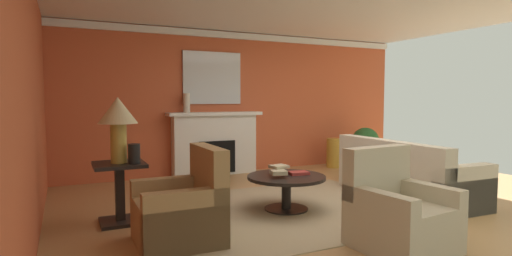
% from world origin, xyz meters
% --- Properties ---
extents(ground_plane, '(8.84, 8.84, 0.00)m').
position_xyz_m(ground_plane, '(0.00, 0.00, 0.00)').
color(ground_plane, tan).
extents(wall_fireplace, '(7.40, 0.12, 2.72)m').
position_xyz_m(wall_fireplace, '(0.00, 3.05, 1.36)').
color(wall_fireplace, '#C65633').
rests_on(wall_fireplace, ground_plane).
extents(wall_window, '(0.12, 6.57, 2.72)m').
position_xyz_m(wall_window, '(-3.46, 0.30, 1.36)').
color(wall_window, '#C65633').
rests_on(wall_window, ground_plane).
extents(ceiling_panel, '(7.40, 6.57, 0.06)m').
position_xyz_m(ceiling_panel, '(0.00, 0.30, 2.75)').
color(ceiling_panel, white).
extents(crown_moulding, '(7.40, 0.08, 0.12)m').
position_xyz_m(crown_moulding, '(0.00, 2.97, 2.64)').
color(crown_moulding, white).
extents(area_rug, '(3.32, 2.70, 0.01)m').
position_xyz_m(area_rug, '(-0.59, 0.14, 0.01)').
color(area_rug, tan).
rests_on(area_rug, ground_plane).
extents(fireplace, '(1.80, 0.35, 1.18)m').
position_xyz_m(fireplace, '(-0.58, 2.84, 0.56)').
color(fireplace, white).
rests_on(fireplace, ground_plane).
extents(mantel_mirror, '(1.14, 0.04, 0.98)m').
position_xyz_m(mantel_mirror, '(-0.58, 2.96, 1.82)').
color(mantel_mirror, silver).
extents(sofa, '(1.00, 2.14, 0.85)m').
position_xyz_m(sofa, '(1.25, -0.06, 0.30)').
color(sofa, beige).
rests_on(sofa, ground_plane).
extents(armchair_near_window, '(0.81, 0.81, 0.95)m').
position_xyz_m(armchair_near_window, '(-2.11, -0.43, 0.31)').
color(armchair_near_window, '#9E7A4C').
rests_on(armchair_near_window, ground_plane).
extents(armchair_facing_fireplace, '(0.87, 0.87, 0.95)m').
position_xyz_m(armchair_facing_fireplace, '(-0.28, -1.47, 0.31)').
color(armchair_facing_fireplace, '#C1B293').
rests_on(armchair_facing_fireplace, ground_plane).
extents(coffee_table, '(1.00, 1.00, 0.45)m').
position_xyz_m(coffee_table, '(-0.59, 0.14, 0.34)').
color(coffee_table, black).
rests_on(coffee_table, ground_plane).
extents(side_table, '(0.56, 0.56, 0.70)m').
position_xyz_m(side_table, '(-2.58, 0.50, 0.40)').
color(side_table, black).
rests_on(side_table, ground_plane).
extents(table_lamp, '(0.44, 0.44, 0.75)m').
position_xyz_m(table_lamp, '(-2.58, 0.50, 1.22)').
color(table_lamp, '#B28E38').
rests_on(table_lamp, side_table).
extents(vase_tall_corner, '(0.30, 0.30, 0.61)m').
position_xyz_m(vase_tall_corner, '(1.93, 2.54, 0.30)').
color(vase_tall_corner, '#B7892D').
rests_on(vase_tall_corner, ground_plane).
extents(vase_on_side_table, '(0.13, 0.13, 0.22)m').
position_xyz_m(vase_on_side_table, '(-2.43, 0.38, 0.81)').
color(vase_on_side_table, black).
rests_on(vase_on_side_table, side_table).
extents(vase_mantel_left, '(0.12, 0.12, 0.34)m').
position_xyz_m(vase_mantel_left, '(-1.13, 2.79, 1.35)').
color(vase_mantel_left, beige).
rests_on(vase_mantel_left, fireplace).
extents(book_red_cover, '(0.27, 0.20, 0.04)m').
position_xyz_m(book_red_cover, '(-0.42, 0.13, 0.47)').
color(book_red_cover, maroon).
rests_on(book_red_cover, coffee_table).
extents(book_art_folio, '(0.22, 0.21, 0.05)m').
position_xyz_m(book_art_folio, '(-0.75, 0.06, 0.51)').
color(book_art_folio, tan).
rests_on(book_art_folio, coffee_table).
extents(book_small_novel, '(0.24, 0.22, 0.04)m').
position_xyz_m(book_small_novel, '(-0.66, 0.22, 0.56)').
color(book_small_novel, tan).
rests_on(book_small_novel, coffee_table).
extents(potted_plant, '(0.56, 0.56, 0.83)m').
position_xyz_m(potted_plant, '(2.53, 2.26, 0.49)').
color(potted_plant, '#BCB29E').
rests_on(potted_plant, ground_plane).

